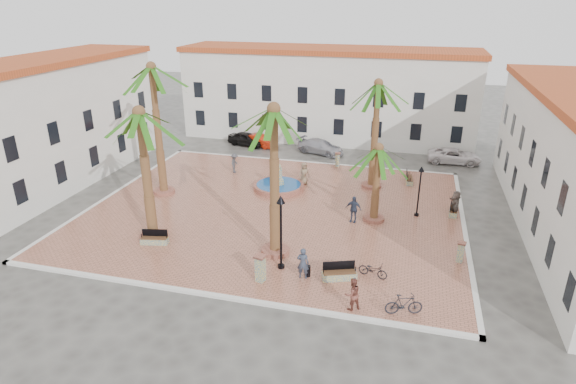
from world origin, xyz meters
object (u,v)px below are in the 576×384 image
palm_e (378,158)px  bench_se (339,275)px  fountain (279,185)px  car_silver (320,147)px  bench_ne (409,180)px  bollard_n (338,159)px  palm_ne (378,95)px  bollard_se (260,268)px  palm_sw (141,128)px  litter_bin (308,271)px  pedestrian_east (455,204)px  palm_nw (152,80)px  lamppost_s (281,220)px  car_red (259,141)px  car_black (247,139)px  bollard_e (461,252)px  bicycle_b (404,304)px  lamppost_e (420,183)px  pedestrian_fountain_b (353,209)px  palm_s (274,126)px  bicycle_a (373,270)px  cyclist_b (352,294)px  bench_s (155,240)px  pedestrian_fountain_a (304,173)px  pedestrian_north (235,163)px  cyclist_a (303,263)px  car_white (454,156)px  bench_e (453,210)px

palm_e → bench_se: size_ratio=2.82×
fountain → car_silver: 10.45m
bench_ne → bollard_n: bearing=63.9°
palm_ne → bollard_se: palm_ne is taller
palm_sw → litter_bin: size_ratio=13.62×
fountain → pedestrian_east: fountain is taller
palm_nw → bollard_n: palm_nw is taller
lamppost_s → bollard_se: bearing=-113.8°
bollard_n → car_red: bollard_n is taller
car_silver → car_black: bearing=104.2°
palm_sw → bollard_e: size_ratio=6.80×
bicycle_b → fountain: bearing=19.8°
lamppost_e → bollard_se: lamppost_e is taller
palm_nw → bicycle_b: (18.67, -11.02, -8.10)m
pedestrian_fountain_b → palm_s: bearing=-118.2°
palm_sw → car_silver: (6.67, 20.50, -6.65)m
bicycle_b → bicycle_a: bearing=14.2°
bench_ne → palm_ne: bearing=115.8°
bench_ne → cyclist_b: bearing=168.2°
car_silver → pedestrian_east: bearing=-116.8°
fountain → bench_s: fountain is taller
fountain → bench_ne: bearing=22.0°
pedestrian_fountain_a → pedestrian_north: pedestrian_fountain_a is taller
bench_se → pedestrian_fountain_a: bearing=90.2°
cyclist_a → pedestrian_east: (8.37, 10.27, 0.06)m
bench_s → bollard_n: (8.56, 17.24, 0.42)m
car_white → lamppost_e: bearing=165.1°
bollard_n → bollard_e: size_ratio=1.03×
palm_e → car_red: 20.22m
palm_e → car_white: 16.18m
bollard_se → litter_bin: bearing=25.7°
bench_e → car_white: size_ratio=0.38×
car_black → bench_se: bearing=-134.6°
bench_ne → car_black: bearing=62.0°
pedestrian_fountain_a → car_silver: (-0.39, 8.84, -0.37)m
palm_nw → cyclist_b: palm_nw is taller
bench_s → bicycle_a: size_ratio=1.08×
bench_e → car_red: 22.22m
bench_s → car_white: bearing=36.8°
bench_se → lamppost_e: (3.93, 9.44, 2.19)m
car_white → bollard_e: bearing=176.7°
palm_nw → car_white: size_ratio=2.08×
bench_ne → cyclist_b: 18.49m
palm_nw → bench_e: (21.60, 1.68, -8.38)m
bench_s → bench_se: bench_se is taller
bicycle_b → car_red: car_red is taller
bicycle_b → car_white: bearing=-24.5°
bench_e → pedestrian_fountain_a: size_ratio=1.02×
bench_s → litter_bin: bench_s is taller
bench_se → pedestrian_fountain_b: bearing=71.3°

